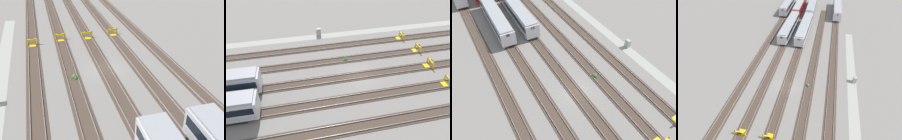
# 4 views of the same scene
# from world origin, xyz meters

# --- Properties ---
(ground_plane) EXTENTS (400.00, 400.00, 0.00)m
(ground_plane) POSITION_xyz_m (0.00, 0.00, 0.00)
(ground_plane) COLOR gray
(service_walkway) EXTENTS (54.00, 2.00, 0.01)m
(service_walkway) POSITION_xyz_m (0.00, -14.12, 0.00)
(service_walkway) COLOR #9E9E93
(service_walkway) RESTS_ON ground
(rail_track_nearest) EXTENTS (90.00, 2.23, 0.21)m
(rail_track_nearest) POSITION_xyz_m (0.00, -9.73, 0.04)
(rail_track_nearest) COLOR #47382D
(rail_track_nearest) RESTS_ON ground
(rail_track_near_inner) EXTENTS (90.00, 2.23, 0.21)m
(rail_track_near_inner) POSITION_xyz_m (0.00, -4.87, 0.04)
(rail_track_near_inner) COLOR #47382D
(rail_track_near_inner) RESTS_ON ground
(rail_track_middle) EXTENTS (90.00, 2.24, 0.21)m
(rail_track_middle) POSITION_xyz_m (0.00, 0.00, 0.04)
(rail_track_middle) COLOR #47382D
(rail_track_middle) RESTS_ON ground
(rail_track_far_inner) EXTENTS (90.00, 2.23, 0.21)m
(rail_track_far_inner) POSITION_xyz_m (0.00, 4.87, 0.04)
(rail_track_far_inner) COLOR #47382D
(rail_track_far_inner) RESTS_ON ground
(rail_track_farthest) EXTENTS (90.00, 2.23, 0.21)m
(rail_track_farthest) POSITION_xyz_m (0.00, 9.73, 0.04)
(rail_track_farthest) COLOR #47382D
(rail_track_farthest) RESTS_ON ground
(subway_car_front_row_leftmost) EXTENTS (18.06, 3.23, 3.70)m
(subway_car_front_row_leftmost) POSITION_xyz_m (43.31, -9.77, 2.04)
(subway_car_front_row_leftmost) COLOR #B7BABF
(subway_car_front_row_leftmost) RESTS_ON ground
(subway_car_front_row_left_inner) EXTENTS (18.02, 2.94, 3.70)m
(subway_car_front_row_left_inner) POSITION_xyz_m (43.32, 9.71, 2.04)
(subway_car_front_row_left_inner) COLOR #B7BABF
(subway_car_front_row_left_inner) RESTS_ON ground
(subway_car_front_row_centre) EXTENTS (18.06, 3.25, 3.70)m
(subway_car_front_row_centre) POSITION_xyz_m (24.20, 4.86, 2.04)
(subway_car_front_row_centre) COLOR #B7BABF
(subway_car_front_row_centre) RESTS_ON ground
(subway_car_front_row_right_inner) EXTENTS (18.01, 2.93, 3.70)m
(subway_car_front_row_right_inner) POSITION_xyz_m (43.01, 4.83, 2.04)
(subway_car_front_row_right_inner) COLOR #A80F0F
(subway_car_front_row_right_inner) RESTS_ON ground
(subway_car_front_row_rightmost) EXTENTS (18.06, 3.21, 3.70)m
(subway_car_front_row_rightmost) POSITION_xyz_m (24.20, -0.03, 2.04)
(subway_car_front_row_rightmost) COLOR #B7BABF
(subway_car_front_row_rightmost) RESTS_ON ground
(subway_car_back_row_leftmost) EXTENTS (18.03, 3.03, 3.70)m
(subway_car_back_row_leftmost) POSITION_xyz_m (43.33, 0.02, 2.04)
(subway_car_back_row_leftmost) COLOR #B7BABF
(subway_car_back_row_leftmost) RESTS_ON ground
(bumper_stop_middle_track) EXTENTS (1.35, 2.00, 1.22)m
(bumper_stop_middle_track) POSITION_xyz_m (-12.43, -0.00, 0.51)
(bumper_stop_middle_track) COLOR gold
(bumper_stop_middle_track) RESTS_ON ground
(bumper_stop_far_inner_track) EXTENTS (1.38, 2.01, 1.22)m
(bumper_stop_far_inner_track) POSITION_xyz_m (-12.72, 4.88, 0.51)
(bumper_stop_far_inner_track) COLOR gold
(bumper_stop_far_inner_track) RESTS_ON ground
(electrical_cabinet) EXTENTS (0.90, 0.73, 1.60)m
(electrical_cabinet) POSITION_xyz_m (4.57, -14.59, 0.80)
(electrical_cabinet) COLOR #9E9E99
(electrical_cabinet) RESTS_ON ground
(weed_clump) EXTENTS (0.92, 0.70, 0.64)m
(weed_clump) POSITION_xyz_m (1.28, -4.57, 0.24)
(weed_clump) COLOR #427033
(weed_clump) RESTS_ON ground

